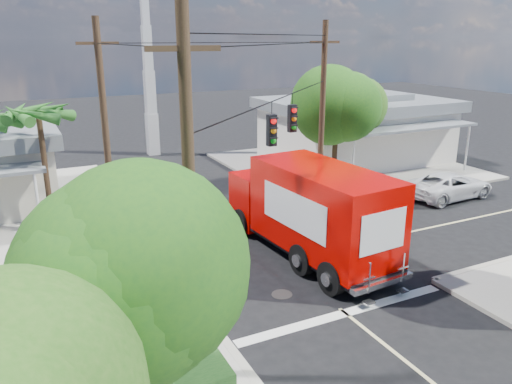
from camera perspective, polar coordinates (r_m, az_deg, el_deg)
ground at (r=19.41m, az=2.63°, el=-7.80°), size 120.00×120.00×0.00m
sidewalk_ne at (r=33.65m, az=10.00°, el=3.00°), size 14.12×14.12×0.14m
road_markings at (r=18.26m, az=4.89°, el=-9.52°), size 32.00×32.00×0.01m
building_ne at (r=35.00m, az=11.31°, el=7.24°), size 11.80×10.20×4.50m
radio_tower at (r=36.59m, az=-12.15°, el=12.87°), size 0.80×0.80×17.00m
tree_sw_front at (r=8.87m, az=-13.56°, el=-9.25°), size 3.88×3.78×6.03m
tree_ne_front at (r=27.38m, az=9.31°, el=9.81°), size 4.21×4.14×6.66m
tree_ne_back at (r=30.74m, az=10.88°, el=9.43°), size 3.77×3.66×5.82m
palm_nw_front at (r=23.10m, az=-23.59°, el=7.95°), size 3.01×3.08×5.59m
utility_poles at (r=18.68m, az=-3.85°, el=6.30°), size 12.00×10.68×9.00m
vending_boxes at (r=27.35m, az=8.36°, el=1.11°), size 1.90×0.50×1.10m
delivery_truck at (r=19.23m, az=6.18°, el=-2.08°), size 3.32×8.72×3.69m
parked_car at (r=28.43m, az=21.23°, el=0.73°), size 5.09×2.54×1.38m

